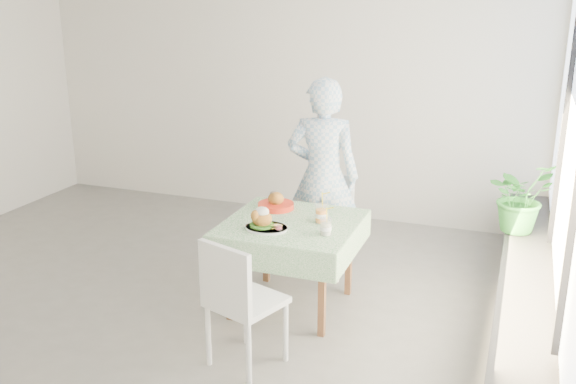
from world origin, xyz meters
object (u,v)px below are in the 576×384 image
at_px(diner, 323,177).
at_px(chair_near, 245,326).
at_px(main_dish, 264,222).
at_px(potted_plant, 520,196).
at_px(cafe_table, 292,254).
at_px(chair_far, 325,243).
at_px(juice_cup_orange, 321,214).

bearing_deg(diner, chair_near, 80.99).
distance_m(main_dish, potted_plant, 2.28).
bearing_deg(cafe_table, chair_near, -89.89).
distance_m(diner, potted_plant, 1.72).
distance_m(chair_near, potted_plant, 2.71).
distance_m(chair_far, main_dish, 1.15).
height_order(chair_far, chair_near, chair_near).
xyz_separation_m(main_dish, potted_plant, (1.84, 1.34, 0.01)).
bearing_deg(main_dish, juice_cup_orange, 38.83).
xyz_separation_m(chair_near, juice_cup_orange, (0.22, 1.00, 0.52)).
distance_m(chair_near, main_dish, 0.88).
xyz_separation_m(chair_near, main_dish, (-0.15, 0.71, 0.51)).
bearing_deg(diner, potted_plant, -178.63).
distance_m(cafe_table, juice_cup_orange, 0.42).
xyz_separation_m(chair_far, diner, (-0.04, 0.02, 0.63)).
relative_size(cafe_table, chair_far, 1.16).
bearing_deg(chair_near, cafe_table, 90.11).
height_order(cafe_table, juice_cup_orange, juice_cup_orange).
distance_m(diner, juice_cup_orange, 0.77).
relative_size(chair_near, main_dish, 2.72).
height_order(cafe_table, chair_near, chair_near).
height_order(chair_near, juice_cup_orange, juice_cup_orange).
height_order(cafe_table, chair_far, chair_far).
height_order(chair_far, juice_cup_orange, juice_cup_orange).
bearing_deg(chair_near, diner, 89.94).
bearing_deg(main_dish, diner, 81.86).
height_order(chair_near, diner, diner).
bearing_deg(potted_plant, diner, -169.68).
height_order(cafe_table, diner, diner).
relative_size(chair_far, potted_plant, 1.42).
xyz_separation_m(cafe_table, chair_near, (0.00, -0.93, -0.17)).
height_order(chair_far, diner, diner).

